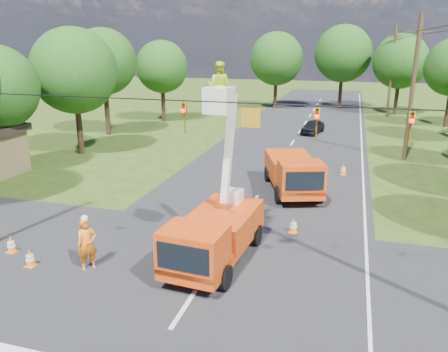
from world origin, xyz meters
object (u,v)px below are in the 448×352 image
(pole_right_mid, at_px, (413,88))
(ground_worker, at_px, (87,244))
(second_truck, at_px, (293,172))
(tree_left_d, at_px, (74,71))
(traffic_cone_4, at_px, (30,258))
(tree_far_b, at_px, (343,54))
(tree_left_e, at_px, (103,62))
(tree_left_f, at_px, (162,67))
(pole_right_far, at_px, (392,71))
(tree_far_a, at_px, (276,59))
(traffic_cone_2, at_px, (293,225))
(distant_car, at_px, (313,127))
(traffic_cone_3, at_px, (313,191))
(traffic_cone_7, at_px, (343,170))
(traffic_cone_5, at_px, (11,244))
(bucket_truck, at_px, (215,224))
(tree_far_c, at_px, (401,61))

(pole_right_mid, bearing_deg, ground_worker, -122.03)
(second_truck, bearing_deg, tree_left_d, 145.01)
(traffic_cone_4, relative_size, tree_far_b, 0.07)
(second_truck, distance_m, tree_left_e, 22.57)
(tree_left_d, distance_m, tree_left_e, 7.24)
(tree_left_d, height_order, tree_left_f, tree_left_d)
(pole_right_far, bearing_deg, tree_far_a, 167.47)
(pole_right_far, bearing_deg, traffic_cone_2, -99.66)
(tree_left_f, bearing_deg, distant_car, -8.59)
(tree_left_d, height_order, tree_left_e, tree_left_e)
(traffic_cone_3, bearing_deg, tree_far_b, 89.88)
(second_truck, bearing_deg, traffic_cone_3, -37.04)
(second_truck, bearing_deg, traffic_cone_7, 39.71)
(tree_left_f, bearing_deg, traffic_cone_5, -77.44)
(bucket_truck, distance_m, traffic_cone_3, 9.15)
(traffic_cone_3, height_order, tree_far_a, tree_far_a)
(second_truck, relative_size, traffic_cone_2, 9.11)
(traffic_cone_4, relative_size, tree_left_f, 0.08)
(traffic_cone_5, relative_size, tree_far_a, 0.07)
(pole_right_far, distance_m, tree_left_f, 25.36)
(bucket_truck, relative_size, traffic_cone_4, 10.52)
(tree_left_e, relative_size, tree_far_c, 1.03)
(traffic_cone_2, distance_m, pole_right_mid, 16.99)
(tree_left_e, bearing_deg, tree_left_f, 75.96)
(ground_worker, height_order, tree_left_e, tree_left_e)
(traffic_cone_3, distance_m, tree_left_f, 27.34)
(tree_far_c, bearing_deg, second_truck, -103.75)
(traffic_cone_5, bearing_deg, traffic_cone_3, 42.68)
(traffic_cone_5, height_order, tree_far_c, tree_far_c)
(second_truck, xyz_separation_m, tree_far_a, (-6.73, 32.74, 5.00))
(pole_right_far, bearing_deg, traffic_cone_3, -100.48)
(tree_left_e, bearing_deg, tree_far_c, 37.25)
(ground_worker, bearing_deg, second_truck, 13.35)
(pole_right_far, distance_m, tree_left_e, 31.08)
(traffic_cone_7, relative_size, tree_left_d, 0.08)
(traffic_cone_3, xyz_separation_m, tree_left_f, (-17.73, 20.13, 5.33))
(pole_right_far, height_order, tree_left_d, pole_right_far)
(tree_far_c, bearing_deg, tree_left_d, -132.22)
(ground_worker, xyz_separation_m, tree_far_a, (-0.65, 43.53, 5.19))
(traffic_cone_5, xyz_separation_m, pole_right_mid, (16.56, 20.26, 4.75))
(ground_worker, xyz_separation_m, distant_car, (5.59, 28.11, -0.37))
(tree_left_d, height_order, tree_far_c, tree_left_d)
(bucket_truck, distance_m, tree_left_f, 32.56)
(ground_worker, xyz_separation_m, tree_left_d, (-10.65, 15.53, 5.12))
(traffic_cone_2, distance_m, tree_left_e, 26.56)
(traffic_cone_7, bearing_deg, bucket_truck, -108.12)
(distant_car, height_order, tree_left_e, tree_left_e)
(second_truck, bearing_deg, bucket_truck, -120.07)
(bucket_truck, relative_size, ground_worker, 3.73)
(bucket_truck, bearing_deg, tree_far_c, 81.37)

